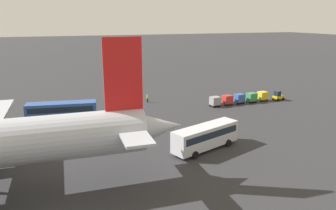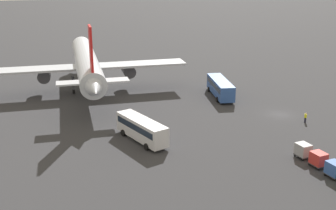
{
  "view_description": "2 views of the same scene",
  "coord_description": "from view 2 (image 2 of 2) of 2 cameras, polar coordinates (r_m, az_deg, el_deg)",
  "views": [
    {
      "loc": [
        15.49,
        63.94,
        17.55
      ],
      "look_at": [
        -3.04,
        15.32,
        3.79
      ],
      "focal_mm": 35.0,
      "sensor_mm": 36.0,
      "label": 1
    },
    {
      "loc": [
        -61.66,
        39.5,
        24.88
      ],
      "look_at": [
        1.75,
        20.21,
        3.14
      ],
      "focal_mm": 45.0,
      "sensor_mm": 36.0,
      "label": 2
    }
  ],
  "objects": [
    {
      "name": "shuttle_bus_far",
      "position": [
        63.04,
        -3.59,
        -3.14
      ],
      "size": [
        10.86,
        5.89,
        3.39
      ],
      "rotation": [
        0.0,
        0.0,
        0.33
      ],
      "color": "silver",
      "rests_on": "ground"
    },
    {
      "name": "airplane",
      "position": [
        89.33,
        -10.97,
        5.6
      ],
      "size": [
        47.68,
        41.08,
        15.85
      ],
      "rotation": [
        0.0,
        0.0,
        -0.05
      ],
      "color": "#B2B7C1",
      "rests_on": "ground"
    },
    {
      "name": "cargo_cart_red",
      "position": [
        58.49,
        19.71,
        -6.87
      ],
      "size": [
        2.2,
        1.93,
        2.06
      ],
      "rotation": [
        0.0,
        0.0,
        0.13
      ],
      "color": "#38383D",
      "rests_on": "ground"
    },
    {
      "name": "cargo_cart_grey",
      "position": [
        60.55,
        17.83,
        -5.8
      ],
      "size": [
        2.2,
        1.93,
        2.06
      ],
      "rotation": [
        0.0,
        0.0,
        0.13
      ],
      "color": "#38383D",
      "rests_on": "ground"
    },
    {
      "name": "ground_plane",
      "position": [
        77.34,
        14.87,
        -1.24
      ],
      "size": [
        600.0,
        600.0,
        0.0
      ],
      "primitive_type": "plane",
      "color": "#2D2D30"
    },
    {
      "name": "cargo_cart_blue",
      "position": [
        56.45,
        21.63,
        -8.03
      ],
      "size": [
        2.2,
        1.93,
        2.06
      ],
      "rotation": [
        0.0,
        0.0,
        0.13
      ],
      "color": "#38383D",
      "rests_on": "ground"
    },
    {
      "name": "worker_person",
      "position": [
        74.31,
        18.12,
        -1.63
      ],
      "size": [
        0.38,
        0.38,
        1.74
      ],
      "color": "#1E1E2D",
      "rests_on": "ground"
    },
    {
      "name": "shuttle_bus_near",
      "position": [
        85.32,
        7.1,
        2.48
      ],
      "size": [
        12.15,
        4.74,
        3.39
      ],
      "rotation": [
        0.0,
        0.0,
        -0.16
      ],
      "color": "#2D5199",
      "rests_on": "ground"
    }
  ]
}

